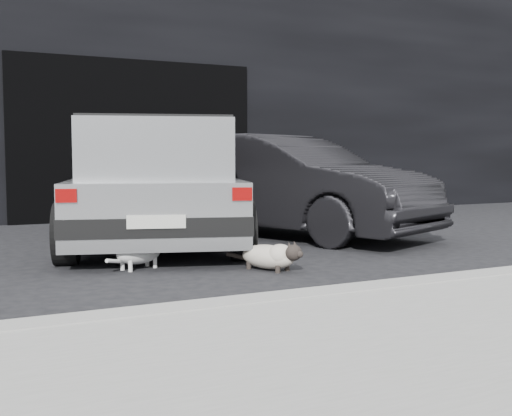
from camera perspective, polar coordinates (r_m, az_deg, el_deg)
name	(u,v)px	position (r m, az deg, el deg)	size (l,w,h in m)	color
ground	(150,258)	(6.68, -9.43, -4.42)	(80.00, 80.00, 0.00)	black
building_facade	(105,79)	(12.74, -13.27, 11.09)	(34.00, 4.00, 5.00)	black
garage_opening	(135,140)	(10.71, -10.68, 5.94)	(4.00, 0.10, 2.60)	black
curb	(387,291)	(4.82, 11.61, -7.24)	(18.00, 0.25, 0.12)	gray
silver_hatchback	(155,177)	(7.61, -8.96, 2.70)	(2.86, 4.29, 1.45)	#ACAFB1
second_car	(286,185)	(8.42, 2.69, 2.04)	(1.40, 4.02, 1.32)	black
cat_siamese	(272,256)	(5.87, 1.46, -4.30)	(0.50, 0.77, 0.29)	beige
cat_white	(142,251)	(6.06, -10.12, -3.82)	(0.66, 0.39, 0.33)	silver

